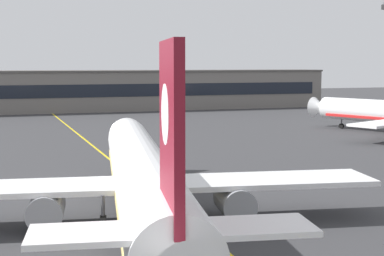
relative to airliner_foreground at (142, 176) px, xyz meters
The scene contains 4 objects.
taxiway_centreline 15.98m from the airliner_foreground, 79.11° to the left, with size 0.30×180.00×0.01m, color yellow.
airliner_foreground is the anchor object (origin of this frame).
safety_cone_by_nose_gear 17.53m from the airliner_foreground, 85.72° to the left, with size 0.44×0.44×0.55m.
terminal_building 96.67m from the airliner_foreground, 88.11° to the left, with size 127.92×12.40×9.14m.
Camera 1 is at (-11.69, -22.43, 10.75)m, focal length 54.81 mm.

